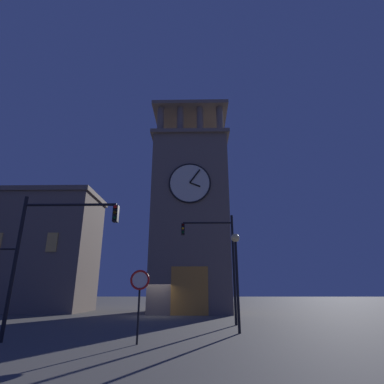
{
  "coord_description": "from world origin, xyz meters",
  "views": [
    {
      "loc": [
        -3.55,
        26.16,
        1.91
      ],
      "look_at": [
        -2.97,
        -4.75,
        12.18
      ],
      "focal_mm": 28.09,
      "sensor_mm": 36.0,
      "label": 1
    }
  ],
  "objects_px": {
    "clocktower": "(191,218)",
    "street_lamp": "(236,261)",
    "traffic_signal_near": "(50,239)",
    "no_horn_sign": "(140,285)",
    "traffic_signal_far": "(218,251)"
  },
  "relations": [
    {
      "from": "clocktower",
      "to": "street_lamp",
      "type": "relative_size",
      "value": 4.99
    },
    {
      "from": "traffic_signal_near",
      "to": "no_horn_sign",
      "type": "bearing_deg",
      "value": 174.29
    },
    {
      "from": "street_lamp",
      "to": "no_horn_sign",
      "type": "height_order",
      "value": "street_lamp"
    },
    {
      "from": "traffic_signal_far",
      "to": "street_lamp",
      "type": "distance_m",
      "value": 3.93
    },
    {
      "from": "clocktower",
      "to": "traffic_signal_near",
      "type": "distance_m",
      "value": 19.55
    },
    {
      "from": "clocktower",
      "to": "no_horn_sign",
      "type": "xyz_separation_m",
      "value": [
        1.61,
        18.38,
        -7.1
      ]
    },
    {
      "from": "traffic_signal_near",
      "to": "traffic_signal_far",
      "type": "height_order",
      "value": "traffic_signal_far"
    },
    {
      "from": "clocktower",
      "to": "traffic_signal_near",
      "type": "height_order",
      "value": "clocktower"
    },
    {
      "from": "clocktower",
      "to": "traffic_signal_far",
      "type": "xyz_separation_m",
      "value": [
        -2.02,
        11.36,
        -4.86
      ]
    },
    {
      "from": "clocktower",
      "to": "no_horn_sign",
      "type": "distance_m",
      "value": 19.77
    },
    {
      "from": "clocktower",
      "to": "street_lamp",
      "type": "height_order",
      "value": "clocktower"
    },
    {
      "from": "traffic_signal_near",
      "to": "traffic_signal_far",
      "type": "xyz_separation_m",
      "value": [
        -7.7,
        -6.62,
        0.32
      ]
    },
    {
      "from": "traffic_signal_far",
      "to": "no_horn_sign",
      "type": "height_order",
      "value": "traffic_signal_far"
    },
    {
      "from": "traffic_signal_near",
      "to": "no_horn_sign",
      "type": "xyz_separation_m",
      "value": [
        -4.08,
        0.41,
        -1.93
      ]
    },
    {
      "from": "traffic_signal_far",
      "to": "clocktower",
      "type": "bearing_deg",
      "value": -79.93
    }
  ]
}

